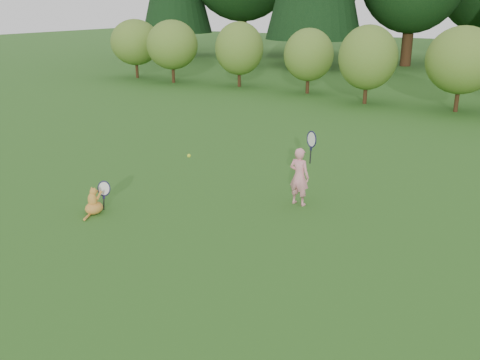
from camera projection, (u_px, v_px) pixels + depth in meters
The scene contains 5 objects.
ground at pixel (203, 233), 8.48m from camera, with size 100.00×100.00×0.00m, color #245919.
shrub_row at pixel (419, 65), 18.54m from camera, with size 28.00×3.00×2.80m, color olive, non-canonical shape.
child at pixel (300, 175), 9.51m from camera, with size 0.59×0.35×1.58m.
cat at pixel (94, 200), 9.21m from camera, with size 0.34×0.66×0.65m.
tennis_ball at pixel (189, 156), 9.60m from camera, with size 0.07×0.07×0.07m.
Camera 1 is at (4.56, -6.31, 3.50)m, focal length 40.00 mm.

